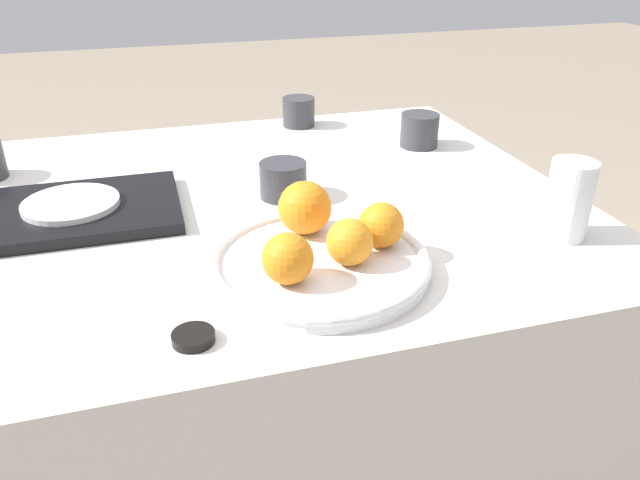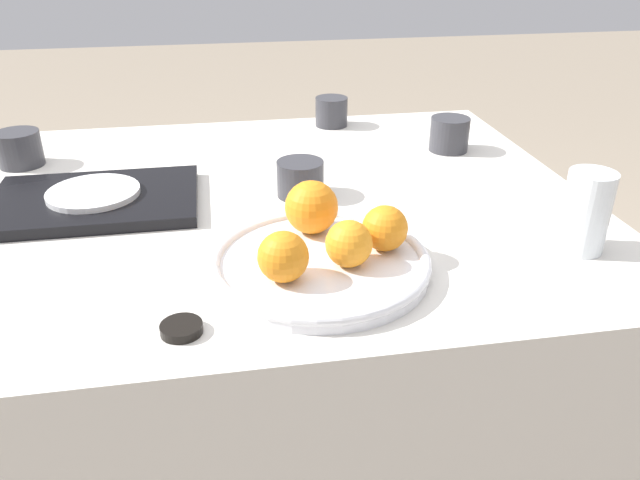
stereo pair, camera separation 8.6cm
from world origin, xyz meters
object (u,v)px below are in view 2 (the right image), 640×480
object	(u,v)px
side_plate	(93,193)
water_glass	(586,212)
orange_2	(349,244)
cup_1	(449,134)
soy_dish	(181,328)
cup_3	(19,149)
fruit_platter	(320,263)
cup_2	(300,178)
serving_tray	(95,201)
orange_3	(385,228)
orange_1	(312,207)
orange_0	(283,257)
cup_0	(331,112)

from	to	relation	value
side_plate	water_glass	bearing A→B (deg)	-21.26
orange_2	side_plate	xyz separation A→B (m)	(-0.39, 0.31, -0.03)
cup_1	soy_dish	size ratio (longest dim) A/B	1.59
orange_2	cup_3	xyz separation A→B (m)	(-0.56, 0.54, -0.02)
fruit_platter	cup_1	size ratio (longest dim) A/B	3.80
orange_2	side_plate	size ratio (longest dim) A/B	0.42
orange_2	water_glass	distance (m)	0.36
orange_2	soy_dish	size ratio (longest dim) A/B	1.27
cup_1	cup_2	xyz separation A→B (m)	(-0.35, -0.19, -0.00)
cup_2	serving_tray	bearing A→B (deg)	177.89
soy_dish	orange_3	bearing A→B (deg)	24.89
soy_dish	orange_2	bearing A→B (deg)	23.09
cup_3	soy_dish	bearing A→B (deg)	-62.57
orange_1	cup_2	size ratio (longest dim) A/B	0.97
water_glass	side_plate	world-z (taller)	water_glass
fruit_platter	orange_1	distance (m)	0.10
orange_0	cup_1	distance (m)	0.66
cup_0	water_glass	bearing A→B (deg)	-69.69
orange_1	side_plate	bearing A→B (deg)	150.61
fruit_platter	water_glass	xyz separation A→B (m)	(0.40, -0.00, 0.05)
fruit_platter	orange_3	distance (m)	0.11
orange_2	cup_3	world-z (taller)	orange_2
orange_2	serving_tray	bearing A→B (deg)	141.28
cup_0	fruit_platter	bearing A→B (deg)	-102.08
water_glass	serving_tray	xyz separation A→B (m)	(-0.75, 0.29, -0.05)
water_glass	cup_3	world-z (taller)	water_glass
orange_0	soy_dish	xyz separation A→B (m)	(-0.13, -0.07, -0.05)
cup_3	orange_1	bearing A→B (deg)	-39.39
orange_1	serving_tray	world-z (taller)	orange_1
orange_0	cup_0	distance (m)	0.75
fruit_platter	orange_2	bearing A→B (deg)	-28.15
cup_0	orange_3	bearing A→B (deg)	-94.15
orange_0	cup_3	size ratio (longest dim) A/B	0.79
orange_0	cup_2	xyz separation A→B (m)	(0.07, 0.32, -0.02)
orange_0	cup_0	bearing A→B (deg)	74.39
orange_0	soy_dish	size ratio (longest dim) A/B	1.33
cup_2	water_glass	bearing A→B (deg)	-35.64
cup_2	soy_dish	world-z (taller)	cup_2
orange_0	cup_2	world-z (taller)	orange_0
serving_tray	cup_3	distance (m)	0.29
serving_tray	orange_3	bearing A→B (deg)	-31.38
orange_1	cup_2	distance (m)	0.19
orange_3	cup_0	distance (m)	0.67
orange_3	orange_0	bearing A→B (deg)	-158.46
orange_0	serving_tray	bearing A→B (deg)	131.21
cup_0	cup_3	bearing A→B (deg)	-166.67
soy_dish	fruit_platter	bearing A→B (deg)	31.46
orange_1	water_glass	xyz separation A→B (m)	(0.40, -0.09, 0.00)
fruit_platter	soy_dish	size ratio (longest dim) A/B	6.06
orange_2	soy_dish	bearing A→B (deg)	-156.91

